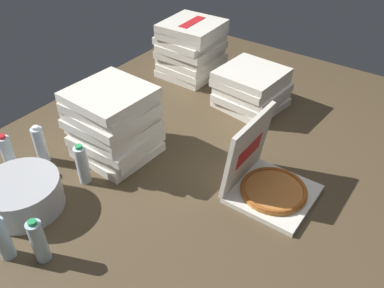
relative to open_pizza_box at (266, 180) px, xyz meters
The scene contains 11 objects.
ground_plane 0.31m from the open_pizza_box, 101.43° to the left, with size 3.20×2.40×0.02m, color #4C3D28.
open_pizza_box is the anchor object (origin of this frame).
pizza_stack_right_far 1.26m from the open_pizza_box, 51.86° to the left, with size 0.39×0.40×0.39m.
pizza_stack_center_far 0.81m from the open_pizza_box, 103.40° to the left, with size 0.39×0.39×0.38m.
pizza_stack_left_mid 0.79m from the open_pizza_box, 34.08° to the left, with size 0.41×0.42×0.24m.
ice_bucket 1.11m from the open_pizza_box, 130.53° to the left, with size 0.35×0.35×0.15m, color #B7BABF.
water_bottle_0 1.14m from the open_pizza_box, 113.61° to the left, with size 0.06×0.06×0.22m.
water_bottle_1 1.01m from the open_pizza_box, 147.58° to the left, with size 0.06×0.06×0.22m.
water_bottle_3 0.87m from the open_pizza_box, 120.20° to the left, with size 0.06×0.06×0.22m.
water_bottle_4 1.15m from the open_pizza_box, 144.24° to the left, with size 0.06×0.06×0.22m.
water_bottle_5 1.27m from the open_pizza_box, 118.23° to the left, with size 0.06×0.06×0.22m.
Camera 1 is at (-1.28, -0.83, 1.35)m, focal length 37.83 mm.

